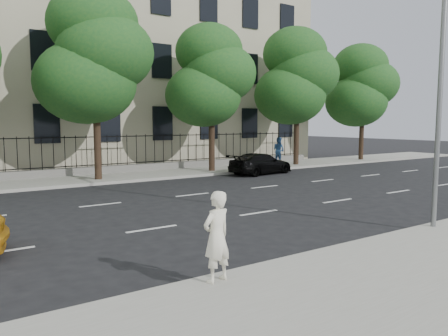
{
  "coord_description": "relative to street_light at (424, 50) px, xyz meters",
  "views": [
    {
      "loc": [
        -9.32,
        -8.97,
        3.12
      ],
      "look_at": [
        -1.1,
        3.0,
        1.57
      ],
      "focal_mm": 35.0,
      "sensor_mm": 36.0,
      "label": 1
    }
  ],
  "objects": [
    {
      "name": "ground",
      "position": [
        -2.5,
        1.77,
        -5.15
      ],
      "size": [
        120.0,
        120.0,
        0.0
      ],
      "primitive_type": "plane",
      "color": "black",
      "rests_on": "ground"
    },
    {
      "name": "near_sidewalk",
      "position": [
        -2.5,
        -2.23,
        -5.07
      ],
      "size": [
        60.0,
        4.0,
        0.15
      ],
      "primitive_type": "cube",
      "color": "gray",
      "rests_on": "ground"
    },
    {
      "name": "far_sidewalk",
      "position": [
        -2.5,
        15.77,
        -5.07
      ],
      "size": [
        60.0,
        4.0,
        0.15
      ],
      "primitive_type": "cube",
      "color": "gray",
      "rests_on": "ground"
    },
    {
      "name": "lane_markings",
      "position": [
        -2.5,
        6.52,
        -5.14
      ],
      "size": [
        49.6,
        4.62,
        0.01
      ],
      "primitive_type": null,
      "color": "silver",
      "rests_on": "ground"
    },
    {
      "name": "masonry_building",
      "position": [
        -2.5,
        24.72,
        3.87
      ],
      "size": [
        34.6,
        12.11,
        18.5
      ],
      "color": "#BAB094",
      "rests_on": "ground"
    },
    {
      "name": "iron_fence",
      "position": [
        -2.5,
        17.47,
        -4.5
      ],
      "size": [
        30.0,
        0.5,
        2.2
      ],
      "color": "slate",
      "rests_on": "far_sidewalk"
    },
    {
      "name": "street_light",
      "position": [
        0.0,
        0.0,
        0.0
      ],
      "size": [
        0.25,
        3.32,
        8.05
      ],
      "color": "slate",
      "rests_on": "near_sidewalk"
    },
    {
      "name": "tree_c",
      "position": [
        -4.46,
        15.13,
        1.26
      ],
      "size": [
        5.89,
        5.5,
        9.8
      ],
      "color": "#382619",
      "rests_on": "far_sidewalk"
    },
    {
      "name": "tree_d",
      "position": [
        2.54,
        15.13,
        0.69
      ],
      "size": [
        5.34,
        4.94,
        8.84
      ],
      "color": "#382619",
      "rests_on": "far_sidewalk"
    },
    {
      "name": "tree_e",
      "position": [
        9.54,
        15.13,
        1.05
      ],
      "size": [
        5.71,
        5.31,
        9.46
      ],
      "color": "#382619",
      "rests_on": "far_sidewalk"
    },
    {
      "name": "tree_f",
      "position": [
        16.54,
        15.13,
        0.73
      ],
      "size": [
        5.52,
        5.12,
        9.01
      ],
      "color": "#382619",
      "rests_on": "far_sidewalk"
    },
    {
      "name": "black_sedan",
      "position": [
        4.62,
        12.87,
        -4.52
      ],
      "size": [
        4.54,
        2.34,
        1.26
      ],
      "primitive_type": "imported",
      "rotation": [
        0.0,
        0.0,
        1.71
      ],
      "color": "black",
      "rests_on": "ground"
    },
    {
      "name": "woman_near",
      "position": [
        -7.47,
        -0.63,
        -4.14
      ],
      "size": [
        0.7,
        0.53,
        1.71
      ],
      "primitive_type": "imported",
      "rotation": [
        0.0,
        0.0,
        3.35
      ],
      "color": "white",
      "rests_on": "near_sidewalk"
    },
    {
      "name": "pedestrian_far",
      "position": [
        9.26,
        16.5,
        -4.07
      ],
      "size": [
        0.81,
        0.98,
        1.85
      ],
      "primitive_type": "imported",
      "rotation": [
        0.0,
        0.0,
        1.7
      ],
      "color": "#2D5690",
      "rests_on": "far_sidewalk"
    }
  ]
}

